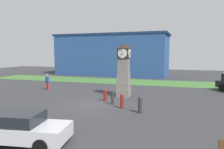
{
  "coord_description": "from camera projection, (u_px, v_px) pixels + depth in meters",
  "views": [
    {
      "loc": [
        6.68,
        -15.41,
        4.1
      ],
      "look_at": [
        0.68,
        3.55,
        2.05
      ],
      "focal_mm": 35.0,
      "sensor_mm": 36.0,
      "label": 1
    }
  ],
  "objects": [
    {
      "name": "bollard_end_row",
      "position": [
        105.0,
        95.0,
        18.34
      ],
      "size": [
        0.28,
        0.28,
        0.99
      ],
      "color": "maroon",
      "rests_on": "ground_plane"
    },
    {
      "name": "clock_tower",
      "position": [
        124.0,
        72.0,
        19.96
      ],
      "size": [
        1.37,
        1.35,
        4.85
      ],
      "color": "gray",
      "rests_on": "ground_plane"
    },
    {
      "name": "bollard_far_row",
      "position": [
        113.0,
        97.0,
        17.12
      ],
      "size": [
        0.22,
        0.22,
        1.13
      ],
      "color": "#333338",
      "rests_on": "ground_plane"
    },
    {
      "name": "ground_plane",
      "position": [
        90.0,
        105.0,
        17.04
      ],
      "size": [
        75.25,
        75.25,
        0.0
      ],
      "primitive_type": "plane",
      "color": "#38383A"
    },
    {
      "name": "pedestrian_crossing_lot",
      "position": [
        47.0,
        81.0,
        23.85
      ],
      "size": [
        0.46,
        0.39,
        1.65
      ],
      "color": "red",
      "rests_on": "ground_plane"
    },
    {
      "name": "bollard_near_tower",
      "position": [
        140.0,
        105.0,
        14.71
      ],
      "size": [
        0.28,
        0.28,
        1.13
      ],
      "color": "#333338",
      "rests_on": "ground_plane"
    },
    {
      "name": "car_by_building",
      "position": [
        20.0,
        128.0,
        9.73
      ],
      "size": [
        4.39,
        2.33,
        1.43
      ],
      "color": "silver",
      "rests_on": "ground_plane"
    },
    {
      "name": "warehouse_blue_far",
      "position": [
        112.0,
        55.0,
        39.45
      ],
      "size": [
        20.39,
        8.43,
        7.26
      ],
      "color": "#2D5193",
      "rests_on": "ground_plane"
    },
    {
      "name": "grass_verge_far",
      "position": [
        140.0,
        82.0,
        29.7
      ],
      "size": [
        45.15,
        5.69,
        0.04
      ],
      "primitive_type": "cube",
      "color": "#477A38",
      "rests_on": "ground_plane"
    },
    {
      "name": "bollard_mid_row",
      "position": [
        122.0,
        101.0,
        15.91
      ],
      "size": [
        0.25,
        0.25,
        1.08
      ],
      "color": "maroon",
      "rests_on": "ground_plane"
    }
  ]
}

